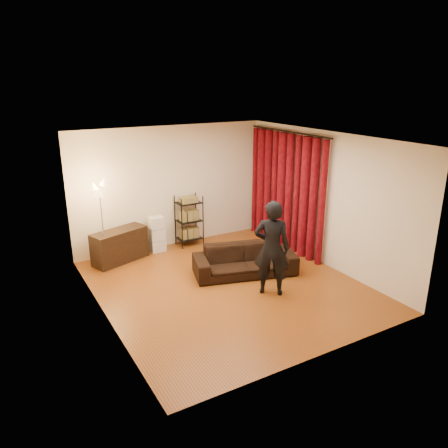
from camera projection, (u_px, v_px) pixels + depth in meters
floor at (227, 285)px, 8.09m from camera, size 5.00×5.00×0.00m
ceiling at (228, 139)px, 7.23m from camera, size 5.00×5.00×0.00m
wall_back at (171, 187)px, 9.72m from camera, size 5.00×0.00×5.00m
wall_front at (326, 267)px, 5.61m from camera, size 5.00×0.00×5.00m
wall_left at (99, 238)px, 6.60m from camera, size 0.00×5.00×5.00m
wall_right at (325, 199)px, 8.73m from camera, size 0.00×5.00×5.00m
curtain_rod at (289, 132)px, 9.21m from camera, size 0.04×2.65×0.04m
curtain at (285, 192)px, 9.62m from camera, size 0.22×2.65×2.55m
sofa at (245, 260)px, 8.49m from camera, size 2.11×1.29×0.58m
person at (272, 248)px, 7.55m from camera, size 0.74×0.71×1.71m
media_cabinet at (120, 246)px, 9.08m from camera, size 1.25×0.80×0.68m
storage_boxes at (157, 234)px, 9.57m from camera, size 0.33×0.26×0.81m
wire_shelf at (189, 221)px, 9.91m from camera, size 0.57×0.44×1.16m
floor_lamp at (103, 226)px, 8.57m from camera, size 0.37×0.37×1.79m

